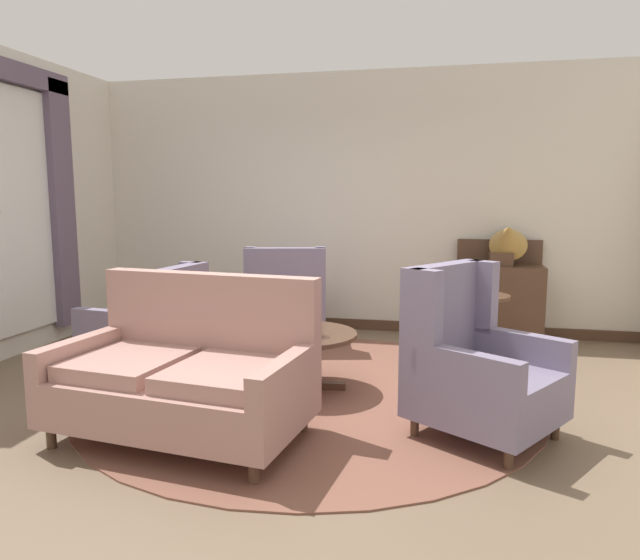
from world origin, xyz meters
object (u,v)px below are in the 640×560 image
at_px(armchair_beside_settee, 152,327).
at_px(gramophone, 507,239).
at_px(coffee_table, 301,342).
at_px(porcelain_vase, 303,316).
at_px(sideboard, 499,298).
at_px(armchair_back_corner, 286,303).
at_px(settee, 185,375).
at_px(armchair_near_window, 475,366).
at_px(side_table, 480,323).

height_order(armchair_beside_settee, gramophone, gramophone).
distance_m(coffee_table, porcelain_vase, 0.23).
relative_size(armchair_beside_settee, sideboard, 0.88).
relative_size(porcelain_vase, armchair_back_corner, 0.32).
height_order(armchair_beside_settee, sideboard, sideboard).
xyz_separation_m(porcelain_vase, sideboard, (1.66, 2.05, -0.14)).
bearing_deg(settee, armchair_near_window, 20.26).
height_order(armchair_beside_settee, armchair_near_window, armchair_near_window).
xyz_separation_m(porcelain_vase, settee, (-0.53, -1.00, -0.21)).
xyz_separation_m(armchair_beside_settee, gramophone, (3.14, 1.74, 0.71)).
relative_size(settee, armchair_beside_settee, 1.76).
bearing_deg(side_table, armchair_near_window, -94.24).
distance_m(sideboard, gramophone, 0.65).
bearing_deg(armchair_beside_settee, armchair_near_window, 79.92).
distance_m(armchair_back_corner, gramophone, 2.41).
xyz_separation_m(coffee_table, porcelain_vase, (0.03, -0.05, 0.23)).
xyz_separation_m(settee, armchair_beside_settee, (-0.90, 1.22, -0.00)).
bearing_deg(armchair_back_corner, armchair_near_window, 118.80).
bearing_deg(armchair_near_window, porcelain_vase, 99.24).
bearing_deg(coffee_table, armchair_near_window, -25.20).
xyz_separation_m(armchair_back_corner, armchair_near_window, (1.84, -2.03, 0.02)).
height_order(coffee_table, porcelain_vase, porcelain_vase).
bearing_deg(gramophone, armchair_beside_settee, -151.04).
height_order(coffee_table, settee, settee).
bearing_deg(side_table, settee, -133.26).
height_order(porcelain_vase, armchair_near_window, armchair_near_window).
bearing_deg(armchair_beside_settee, armchair_back_corner, 150.65).
distance_m(porcelain_vase, settee, 1.15).
xyz_separation_m(coffee_table, armchair_near_window, (1.32, -0.62, 0.07)).
xyz_separation_m(armchair_back_corner, armchair_beside_settee, (-0.88, -1.24, -0.03)).
xyz_separation_m(porcelain_vase, armchair_back_corner, (-0.55, 1.45, -0.18)).
relative_size(sideboard, gramophone, 1.88).
distance_m(porcelain_vase, side_table, 1.79).
xyz_separation_m(side_table, gramophone, (0.29, 0.89, 0.72)).
xyz_separation_m(coffee_table, armchair_beside_settee, (-1.40, 0.17, 0.02)).
distance_m(porcelain_vase, gramophone, 2.65).
xyz_separation_m(settee, armchair_back_corner, (-0.01, 2.46, 0.03)).
height_order(porcelain_vase, armchair_back_corner, armchair_back_corner).
height_order(armchair_back_corner, side_table, armchair_back_corner).
bearing_deg(coffee_table, side_table, 35.24).
distance_m(armchair_near_window, sideboard, 2.65).
distance_m(armchair_beside_settee, gramophone, 3.66).
relative_size(porcelain_vase, armchair_near_window, 0.30).
xyz_separation_m(side_table, sideboard, (0.24, 0.98, 0.08)).
xyz_separation_m(coffee_table, sideboard, (1.69, 2.00, 0.09)).
height_order(coffee_table, sideboard, sideboard).
bearing_deg(sideboard, coffee_table, -130.09).
bearing_deg(armchair_beside_settee, side_table, 112.78).
bearing_deg(side_table, armchair_back_corner, 168.89).
height_order(coffee_table, armchair_back_corner, armchair_back_corner).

